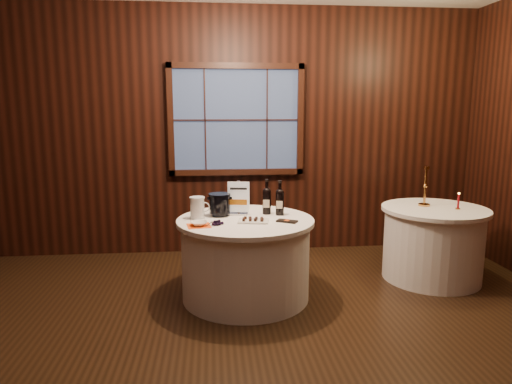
{
  "coord_description": "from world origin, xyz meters",
  "views": [
    {
      "loc": [
        -0.3,
        -3.13,
        1.77
      ],
      "look_at": [
        0.09,
        0.9,
        1.04
      ],
      "focal_mm": 32.0,
      "sensor_mm": 36.0,
      "label": 1
    }
  ],
  "objects": [
    {
      "name": "ground",
      "position": [
        0.0,
        0.0,
        0.0
      ],
      "size": [
        6.0,
        6.0,
        0.0
      ],
      "primitive_type": "plane",
      "color": "black",
      "rests_on": "ground"
    },
    {
      "name": "back_wall",
      "position": [
        0.0,
        2.48,
        1.54
      ],
      "size": [
        6.0,
        0.1,
        3.0
      ],
      "color": "black",
      "rests_on": "ground"
    },
    {
      "name": "main_table",
      "position": [
        0.0,
        1.0,
        0.39
      ],
      "size": [
        1.28,
        1.28,
        0.77
      ],
      "color": "white",
      "rests_on": "ground"
    },
    {
      "name": "side_table",
      "position": [
        2.0,
        1.3,
        0.39
      ],
      "size": [
        1.08,
        1.08,
        0.77
      ],
      "color": "white",
      "rests_on": "ground"
    },
    {
      "name": "sign_stand",
      "position": [
        -0.05,
        1.17,
        0.88
      ],
      "size": [
        0.21,
        0.13,
        0.34
      ],
      "rotation": [
        0.0,
        0.0,
        -0.17
      ],
      "color": "#ADADB4",
      "rests_on": "main_table"
    },
    {
      "name": "port_bottle_left",
      "position": [
        0.22,
        1.18,
        0.92
      ],
      "size": [
        0.08,
        0.09,
        0.34
      ],
      "rotation": [
        0.0,
        0.0,
        -0.22
      ],
      "color": "black",
      "rests_on": "main_table"
    },
    {
      "name": "port_bottle_right",
      "position": [
        0.34,
        1.13,
        0.92
      ],
      "size": [
        0.08,
        0.09,
        0.34
      ],
      "rotation": [
        0.0,
        0.0,
        -0.24
      ],
      "color": "black",
      "rests_on": "main_table"
    },
    {
      "name": "ice_bucket",
      "position": [
        -0.24,
        1.15,
        0.88
      ],
      "size": [
        0.21,
        0.21,
        0.22
      ],
      "color": "black",
      "rests_on": "main_table"
    },
    {
      "name": "chocolate_plate",
      "position": [
        0.06,
        0.87,
        0.79
      ],
      "size": [
        0.3,
        0.22,
        0.04
      ],
      "rotation": [
        0.0,
        0.0,
        -0.16
      ],
      "color": "white",
      "rests_on": "main_table"
    },
    {
      "name": "chocolate_box",
      "position": [
        0.37,
        0.84,
        0.78
      ],
      "size": [
        0.2,
        0.17,
        0.02
      ],
      "primitive_type": "cube",
      "rotation": [
        0.0,
        0.0,
        -0.54
      ],
      "color": "black",
      "rests_on": "main_table"
    },
    {
      "name": "grape_bunch",
      "position": [
        -0.26,
        0.77,
        0.79
      ],
      "size": [
        0.18,
        0.11,
        0.04
      ],
      "rotation": [
        0.0,
        0.0,
        0.4
      ],
      "color": "black",
      "rests_on": "main_table"
    },
    {
      "name": "glass_pitcher",
      "position": [
        -0.44,
        1.06,
        0.87
      ],
      "size": [
        0.19,
        0.14,
        0.2
      ],
      "rotation": [
        0.0,
        0.0,
        -0.01
      ],
      "color": "white",
      "rests_on": "main_table"
    },
    {
      "name": "orange_napkin",
      "position": [
        -0.43,
        0.78,
        0.77
      ],
      "size": [
        0.23,
        0.23,
        0.0
      ],
      "primitive_type": "cube",
      "rotation": [
        0.0,
        0.0,
        0.15
      ],
      "color": "#EC4F13",
      "rests_on": "main_table"
    },
    {
      "name": "cracker_bowl",
      "position": [
        -0.43,
        0.78,
        0.79
      ],
      "size": [
        0.17,
        0.17,
        0.04
      ],
      "primitive_type": "imported",
      "rotation": [
        0.0,
        0.0,
        0.18
      ],
      "color": "white",
      "rests_on": "orange_napkin"
    },
    {
      "name": "brass_candlestick",
      "position": [
        1.93,
        1.4,
        0.92
      ],
      "size": [
        0.12,
        0.12,
        0.42
      ],
      "color": "#B77B39",
      "rests_on": "side_table"
    },
    {
      "name": "red_candle",
      "position": [
        2.19,
        1.2,
        0.84
      ],
      "size": [
        0.05,
        0.05,
        0.18
      ],
      "color": "#B77B39",
      "rests_on": "side_table"
    }
  ]
}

